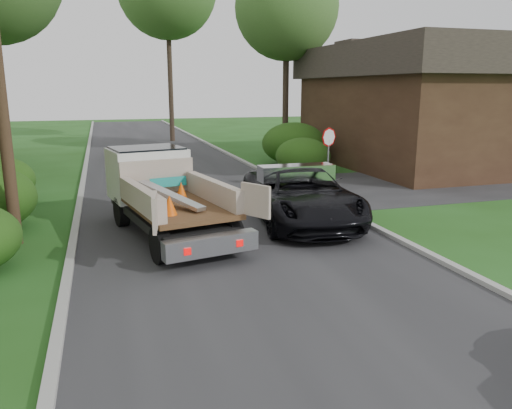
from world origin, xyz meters
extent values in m
plane|color=#204C15|center=(0.00, 0.00, 0.00)|extent=(120.00, 120.00, 0.00)
cube|color=#28282B|center=(0.00, 10.00, 0.00)|extent=(8.00, 90.00, 0.02)
cube|color=#28282B|center=(12.00, 9.00, 0.01)|extent=(16.00, 7.00, 0.02)
cube|color=#9E9E99|center=(-4.10, 10.00, 0.06)|extent=(0.20, 90.00, 0.12)
cube|color=#9E9E99|center=(4.10, 10.00, 0.06)|extent=(0.20, 90.00, 0.12)
cylinder|color=slate|center=(5.20, 9.00, 1.00)|extent=(0.06, 0.06, 2.00)
cylinder|color=#B20A0A|center=(5.20, 9.00, 2.10)|extent=(0.71, 0.32, 0.76)
cube|color=#372216|center=(13.00, 14.00, 2.25)|extent=(9.00, 12.00, 4.50)
cube|color=#332B26|center=(13.00, 14.00, 5.30)|extent=(9.72, 12.96, 1.60)
cube|color=#332B26|center=(13.00, 14.00, 6.10)|extent=(9.72, 1.80, 0.20)
ellipsoid|color=#173E0E|center=(5.80, 13.00, 0.85)|extent=(2.60, 2.60, 1.70)
ellipsoid|color=#173E0E|center=(6.50, 16.00, 1.10)|extent=(3.38, 3.38, 2.21)
cylinder|color=#2D2119|center=(7.50, 20.00, 4.25)|extent=(0.36, 0.36, 8.50)
sphere|color=#2C5A21|center=(7.50, 20.00, 8.50)|extent=(6.00, 6.00, 6.00)
cylinder|color=#2D2119|center=(2.00, 30.00, 5.50)|extent=(0.36, 0.36, 11.00)
cylinder|color=black|center=(-2.80, 5.96, 0.43)|extent=(0.45, 0.91, 0.87)
cylinder|color=black|center=(-1.01, 6.32, 0.43)|extent=(0.45, 0.91, 0.87)
cylinder|color=black|center=(-2.09, 2.37, 0.43)|extent=(0.45, 0.91, 0.87)
cylinder|color=black|center=(-0.30, 2.73, 0.43)|extent=(0.45, 0.91, 0.87)
cube|color=black|center=(-1.57, 4.44, 0.60)|extent=(2.97, 5.85, 0.23)
cube|color=white|center=(-1.96, 6.42, 1.44)|extent=(2.41, 2.11, 1.49)
cube|color=black|center=(-1.96, 6.42, 1.97)|extent=(2.24, 1.94, 0.53)
cube|color=#472D19|center=(-1.44, 3.78, 0.96)|extent=(2.75, 3.81, 0.12)
cube|color=beige|center=(-1.78, 5.48, 1.49)|extent=(2.10, 0.51, 0.96)
cube|color=beige|center=(-2.38, 3.59, 1.30)|extent=(0.87, 3.26, 0.58)
cube|color=beige|center=(-0.49, 3.97, 1.30)|extent=(0.87, 3.26, 0.58)
cube|color=silver|center=(-1.04, 1.75, 0.53)|extent=(2.24, 0.76, 0.43)
cube|color=#B20505|center=(-1.62, 1.46, 0.53)|extent=(0.16, 0.07, 0.15)
cube|color=#B20505|center=(-0.39, 1.70, 0.53)|extent=(0.16, 0.07, 0.15)
cube|color=beige|center=(-2.25, 1.66, 1.40)|extent=(0.21, 0.87, 0.77)
cube|color=beige|center=(0.12, 2.12, 1.40)|extent=(0.51, 0.78, 0.77)
cube|color=silver|center=(-1.65, 3.84, 1.29)|extent=(1.47, 2.32, 0.44)
cone|color=#F2590A|center=(-1.79, 2.83, 1.26)|extent=(0.41, 0.41, 0.48)
cone|color=#F2590A|center=(-1.27, 4.40, 1.26)|extent=(0.41, 0.41, 0.48)
cube|color=#148C84|center=(-1.49, 5.29, 1.36)|extent=(1.06, 0.30, 0.27)
imported|color=black|center=(2.40, 4.92, 0.82)|extent=(3.34, 6.14, 1.63)
camera|label=1|loc=(-3.21, -8.69, 3.93)|focal=35.00mm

